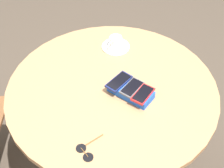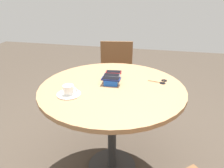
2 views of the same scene
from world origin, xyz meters
The scene contains 10 objects.
ground_plane centered at (0.00, 0.00, 0.00)m, with size 8.00×8.00×0.00m, color #42382D.
round_table centered at (0.00, 0.00, 0.67)m, with size 1.07×1.07×0.78m.
phone_box centered at (-0.10, -0.02, 0.80)m, with size 0.23×0.12×0.04m.
phone_red centered at (-0.17, -0.02, 0.82)m, with size 0.08×0.13×0.01m.
phone_gray centered at (-0.11, -0.03, 0.82)m, with size 0.08×0.13×0.01m.
phone_navy centered at (-0.03, -0.02, 0.82)m, with size 0.07×0.14×0.01m.
saucer centered at (0.19, -0.26, 0.78)m, with size 0.16×0.16×0.01m, color white.
coffee_cup centered at (0.19, -0.26, 0.82)m, with size 0.07×0.10×0.06m.
sunglasses centered at (-0.16, 0.36, 0.78)m, with size 0.10×0.15×0.01m.
chair_near_window centered at (-0.91, -0.15, 0.45)m, with size 0.46×0.46×0.87m.
Camera 2 is at (1.42, 0.31, 1.45)m, focal length 35.00 mm.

